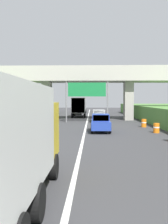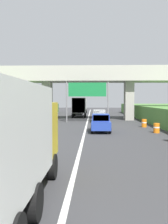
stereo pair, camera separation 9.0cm
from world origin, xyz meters
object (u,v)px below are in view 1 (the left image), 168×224
object	(u,v)px
truck_yellow	(2,141)
truck_orange	(79,106)
car_silver	(99,116)
construction_barrel_4	(144,123)
car_blue	(100,123)
construction_barrel_3	(156,128)
truck_white	(81,105)
overhead_highway_sign	(87,92)

from	to	relation	value
truck_yellow	truck_orange	world-z (taller)	same
truck_orange	car_silver	world-z (taller)	truck_orange
truck_yellow	construction_barrel_4	world-z (taller)	truck_yellow
construction_barrel_4	truck_orange	bearing A→B (deg)	115.35
car_blue	construction_barrel_3	size ratio (longest dim) A/B	4.56
truck_yellow	construction_barrel_3	size ratio (longest dim) A/B	8.11
truck_orange	truck_white	size ratio (longest dim) A/B	1.00
truck_white	car_silver	size ratio (longest dim) A/B	1.78
truck_yellow	car_blue	xyz separation A→B (m)	(3.27, 17.22, -1.08)
truck_yellow	car_blue	world-z (taller)	truck_yellow
car_silver	car_blue	size ratio (longest dim) A/B	1.00
overhead_highway_sign	truck_orange	world-z (taller)	overhead_highway_sign
construction_barrel_3	truck_white	bearing A→B (deg)	102.54
truck_white	construction_barrel_4	xyz separation A→B (m)	(8.42, -33.49, -1.47)
construction_barrel_3	overhead_highway_sign	bearing A→B (deg)	120.73
truck_yellow	truck_orange	distance (m)	38.86
construction_barrel_4	construction_barrel_3	bearing A→B (deg)	-88.47
truck_yellow	truck_orange	xyz separation A→B (m)	(0.12, 38.86, 0.00)
car_blue	truck_white	bearing A→B (deg)	95.13
overhead_highway_sign	construction_barrel_3	xyz separation A→B (m)	(6.66, -11.21, -3.65)
car_blue	construction_barrel_3	bearing A→B (deg)	-6.42
truck_orange	car_blue	distance (m)	21.89
truck_yellow	truck_orange	size ratio (longest dim) A/B	1.00
car_silver	construction_barrel_3	world-z (taller)	car_silver
truck_orange	car_silver	size ratio (longest dim) A/B	1.78
truck_orange	truck_white	distance (m)	16.24
car_blue	construction_barrel_4	xyz separation A→B (m)	(5.02, 4.39, -0.40)
truck_white	car_blue	distance (m)	38.04
overhead_highway_sign	construction_barrel_3	distance (m)	13.54
car_silver	overhead_highway_sign	bearing A→B (deg)	173.79
construction_barrel_3	truck_yellow	bearing A→B (deg)	-116.86
overhead_highway_sign	truck_orange	distance (m)	11.34
truck_white	construction_barrel_3	world-z (taller)	truck_white
car_silver	construction_barrel_4	world-z (taller)	car_silver
construction_barrel_4	overhead_highway_sign	bearing A→B (deg)	136.30
overhead_highway_sign	truck_white	bearing A→B (deg)	93.97
truck_yellow	construction_barrel_3	bearing A→B (deg)	63.14
car_silver	car_blue	bearing A→B (deg)	-90.73
truck_orange	construction_barrel_4	size ratio (longest dim) A/B	8.11
truck_orange	construction_barrel_4	world-z (taller)	truck_orange
car_silver	construction_barrel_3	distance (m)	12.12
truck_white	construction_barrel_3	bearing A→B (deg)	-77.46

